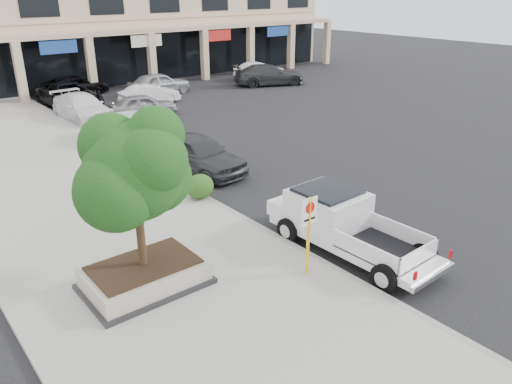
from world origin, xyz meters
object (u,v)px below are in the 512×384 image
at_px(planter_tree, 137,169).
at_px(pickup_truck, 353,227).
at_px(curb_car_b, 126,129).
at_px(lot_car_e, 159,84).
at_px(lot_car_d, 77,85).
at_px(no_parking_sign, 309,225).
at_px(curb_car_d, 70,95).
at_px(lot_car_c, 269,75).
at_px(curb_car_a, 199,154).
at_px(curb_car_c, 83,108).
at_px(lot_car_b, 150,94).
at_px(planter, 145,275).
at_px(lot_car_f, 259,71).
at_px(lot_car_a, 144,105).

bearing_deg(planter_tree, pickup_truck, -21.60).
relative_size(curb_car_b, lot_car_e, 1.02).
bearing_deg(lot_car_d, no_parking_sign, 174.14).
distance_m(curb_car_d, lot_car_c, 15.79).
bearing_deg(planter_tree, curb_car_a, 48.17).
height_order(curb_car_c, lot_car_b, curb_car_c).
distance_m(lot_car_b, lot_car_e, 3.26).
height_order(curb_car_a, lot_car_c, lot_car_c).
xyz_separation_m(curb_car_d, lot_car_e, (6.75, 0.15, -0.01)).
xyz_separation_m(planter, lot_car_c, (21.86, 20.67, 0.36)).
relative_size(lot_car_c, lot_car_f, 1.30).
distance_m(planter_tree, lot_car_a, 19.63).
bearing_deg(lot_car_b, curb_car_d, 64.90).
bearing_deg(pickup_truck, curb_car_d, 87.59).
bearing_deg(curb_car_a, curb_car_d, 83.18).
bearing_deg(curb_car_a, lot_car_b, 64.16).
distance_m(lot_car_a, lot_car_d, 9.41).
bearing_deg(planter_tree, lot_car_a, 63.12).
height_order(planter_tree, lot_car_a, planter_tree).
bearing_deg(lot_car_e, lot_car_c, -108.94).
distance_m(planter, curb_car_a, 9.28).
height_order(planter, lot_car_b, lot_car_b).
distance_m(curb_car_a, lot_car_c, 20.86).
distance_m(lot_car_c, lot_car_f, 2.77).
xyz_separation_m(planter, lot_car_e, (12.95, 22.91, 0.35)).
height_order(no_parking_sign, curb_car_b, no_parking_sign).
xyz_separation_m(no_parking_sign, curb_car_c, (1.79, 21.18, -0.85)).
bearing_deg(curb_car_d, pickup_truck, -93.71).
xyz_separation_m(pickup_truck, lot_car_a, (3.07, 19.61, -0.20)).
relative_size(lot_car_a, lot_car_f, 0.94).
height_order(curb_car_c, lot_car_d, curb_car_c).
bearing_deg(pickup_truck, curb_car_a, 86.33).
bearing_deg(lot_car_c, lot_car_e, 99.60).
distance_m(planter, no_parking_sign, 4.60).
height_order(no_parking_sign, lot_car_d, no_parking_sign).
height_order(planter_tree, pickup_truck, planter_tree).
bearing_deg(planter_tree, planter, -131.03).
xyz_separation_m(curb_car_c, lot_car_c, (16.24, 1.75, 0.05)).
relative_size(lot_car_a, lot_car_b, 1.01).
bearing_deg(curb_car_c, curb_car_b, -94.21).
bearing_deg(lot_car_c, planter_tree, 157.06).
relative_size(pickup_truck, lot_car_a, 1.39).
height_order(planter, planter_tree, planter_tree).
distance_m(curb_car_d, lot_car_a, 5.93).
height_order(planter, lot_car_c, lot_car_c).
bearing_deg(pickup_truck, planter, 158.56).
bearing_deg(lot_car_c, lot_car_f, 1.86).
bearing_deg(pickup_truck, lot_car_c, 53.31).
distance_m(curb_car_a, lot_car_e, 17.37).
bearing_deg(lot_car_c, lot_car_d, 89.26).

